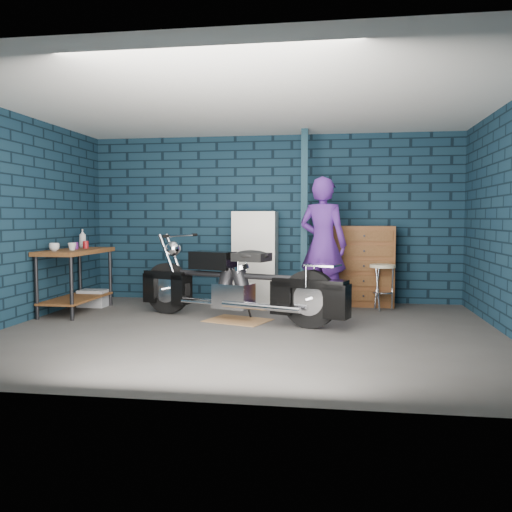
{
  "coord_description": "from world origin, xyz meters",
  "views": [
    {
      "loc": [
        1.06,
        -6.31,
        1.36
      ],
      "look_at": [
        0.06,
        0.3,
        0.89
      ],
      "focal_mm": 38.0,
      "sensor_mm": 36.0,
      "label": 1
    }
  ],
  "objects": [
    {
      "name": "cup_a",
      "position": [
        -2.79,
        0.61,
        0.96
      ],
      "size": [
        0.15,
        0.15,
        0.11
      ],
      "primitive_type": "imported",
      "rotation": [
        0.0,
        0.0,
        0.07
      ],
      "color": "beige",
      "rests_on": "workbench"
    },
    {
      "name": "person",
      "position": [
        0.84,
        1.64,
        0.98
      ],
      "size": [
        0.83,
        0.69,
        1.96
      ],
      "primitive_type": "imported",
      "rotation": [
        0.0,
        0.0,
        2.79
      ],
      "color": "#4B217C",
      "rests_on": "ground"
    },
    {
      "name": "shop_stool",
      "position": [
        1.71,
        1.78,
        0.34
      ],
      "size": [
        0.38,
        0.38,
        0.68
      ],
      "primitive_type": null,
      "rotation": [
        0.0,
        0.0,
        -0.03
      ],
      "color": "beige",
      "rests_on": "ground"
    },
    {
      "name": "drip_mat",
      "position": [
        -0.24,
        0.69,
        0.0
      ],
      "size": [
        0.94,
        0.83,
        0.01
      ],
      "primitive_type": "cube",
      "rotation": [
        0.0,
        0.0,
        -0.34
      ],
      "color": "olive",
      "rests_on": "ground"
    },
    {
      "name": "workbench",
      "position": [
        -2.68,
        0.99,
        0.46
      ],
      "size": [
        0.6,
        1.4,
        0.91
      ],
      "primitive_type": "cube",
      "color": "brown",
      "rests_on": "ground"
    },
    {
      "name": "bottle",
      "position": [
        -2.79,
        1.44,
        1.05
      ],
      "size": [
        0.14,
        0.14,
        0.28
      ],
      "primitive_type": "imported",
      "rotation": [
        0.0,
        0.0,
        0.32
      ],
      "color": "#95989D",
      "rests_on": "workbench"
    },
    {
      "name": "mug_red",
      "position": [
        -2.64,
        1.24,
        0.97
      ],
      "size": [
        0.11,
        0.11,
        0.11
      ],
      "primitive_type": "cylinder",
      "rotation": [
        0.0,
        0.0,
        -0.4
      ],
      "color": "#A3151B",
      "rests_on": "workbench"
    },
    {
      "name": "motorcycle",
      "position": [
        -0.24,
        0.69,
        0.57
      ],
      "size": [
        2.67,
        1.53,
        1.14
      ],
      "primitive_type": null,
      "rotation": [
        0.0,
        0.0,
        -0.34
      ],
      "color": "black",
      "rests_on": "ground"
    },
    {
      "name": "support_post",
      "position": [
        0.55,
        1.95,
        1.35
      ],
      "size": [
        0.1,
        0.1,
        2.7
      ],
      "primitive_type": "cube",
      "color": "#132F3C",
      "rests_on": "ground"
    },
    {
      "name": "ground",
      "position": [
        0.0,
        0.0,
        0.0
      ],
      "size": [
        6.0,
        6.0,
        0.0
      ],
      "primitive_type": "plane",
      "color": "#444340",
      "rests_on": "ground"
    },
    {
      "name": "storage_bin",
      "position": [
        -2.66,
        1.49,
        0.13
      ],
      "size": [
        0.42,
        0.3,
        0.26
      ],
      "primitive_type": "cube",
      "color": "#95989D",
      "rests_on": "ground"
    },
    {
      "name": "tool_chest",
      "position": [
        1.45,
        2.23,
        0.62
      ],
      "size": [
        0.93,
        0.52,
        1.24
      ],
      "primitive_type": "cube",
      "color": "brown",
      "rests_on": "ground"
    },
    {
      "name": "locker",
      "position": [
        -0.25,
        2.23,
        0.73
      ],
      "size": [
        0.68,
        0.49,
        1.47
      ],
      "primitive_type": "cube",
      "color": "beige",
      "rests_on": "ground"
    },
    {
      "name": "cup_b",
      "position": [
        -2.62,
        0.78,
        0.96
      ],
      "size": [
        0.14,
        0.14,
        0.11
      ],
      "primitive_type": "imported",
      "rotation": [
        0.0,
        0.0,
        0.31
      ],
      "color": "beige",
      "rests_on": "workbench"
    },
    {
      "name": "mug_purple",
      "position": [
        -2.71,
        1.05,
        0.96
      ],
      "size": [
        0.09,
        0.09,
        0.1
      ],
      "primitive_type": "cylinder",
      "rotation": [
        0.0,
        0.0,
        -0.37
      ],
      "color": "#581965",
      "rests_on": "workbench"
    },
    {
      "name": "room_walls",
      "position": [
        0.0,
        0.55,
        1.9
      ],
      "size": [
        6.02,
        5.01,
        2.71
      ],
      "color": "#102737",
      "rests_on": "ground"
    }
  ]
}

